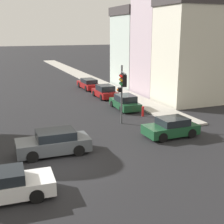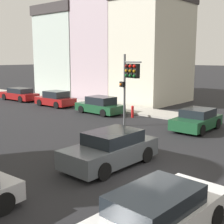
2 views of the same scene
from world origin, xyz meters
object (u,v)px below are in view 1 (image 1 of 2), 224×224
at_px(parked_car_2, 89,84).
at_px(fire_hydrant, 143,111).
at_px(crossing_car_0, 0,186).
at_px(crossing_car_1, 54,143).
at_px(traffic_signal, 122,84).
at_px(parked_car_0, 125,102).
at_px(crossing_car_2, 171,127).
at_px(parked_car_1, 105,92).

height_order(parked_car_2, fire_hydrant, parked_car_2).
height_order(crossing_car_0, crossing_car_1, crossing_car_1).
xyz_separation_m(crossing_car_0, parked_car_2, (12.09, 24.90, -0.00)).
relative_size(traffic_signal, crossing_car_0, 1.01).
bearing_deg(traffic_signal, parked_car_0, -102.83).
bearing_deg(crossing_car_0, fire_hydrant, 42.09).
distance_m(crossing_car_2, parked_car_2, 20.28).
xyz_separation_m(traffic_signal, parked_car_1, (2.53, 10.64, -2.71)).
bearing_deg(crossing_car_1, traffic_signal, -147.24).
height_order(crossing_car_0, parked_car_0, parked_car_0).
bearing_deg(parked_car_0, parked_car_2, 1.78).
distance_m(crossing_car_1, fire_hydrant, 10.70).
relative_size(crossing_car_1, parked_car_1, 1.14).
xyz_separation_m(crossing_car_1, parked_car_1, (8.79, 14.47, -0.04)).
height_order(crossing_car_0, crossing_car_2, crossing_car_2).
bearing_deg(parked_car_1, crossing_car_0, 146.48).
bearing_deg(parked_car_2, crossing_car_0, 153.13).
xyz_separation_m(traffic_signal, crossing_car_1, (-6.25, -3.83, -2.67)).
height_order(traffic_signal, crossing_car_1, traffic_signal).
bearing_deg(crossing_car_2, crossing_car_0, 20.69).
relative_size(parked_car_0, parked_car_1, 1.05).
bearing_deg(crossing_car_1, fire_hydrant, -146.64).
bearing_deg(parked_car_0, crossing_car_1, 137.17).
xyz_separation_m(parked_car_0, parked_car_1, (0.09, 5.75, 0.02)).
bearing_deg(crossing_car_1, parked_car_2, -111.95).
height_order(crossing_car_1, crossing_car_2, crossing_car_1).
relative_size(traffic_signal, parked_car_2, 0.98).
bearing_deg(parked_car_1, crossing_car_1, 147.80).
bearing_deg(crossing_car_2, parked_car_2, -91.66).
distance_m(crossing_car_2, parked_car_1, 14.32).
distance_m(crossing_car_0, fire_hydrant, 16.02).
height_order(crossing_car_2, fire_hydrant, crossing_car_2).
distance_m(crossing_car_0, parked_car_2, 27.68).
xyz_separation_m(traffic_signal, fire_hydrant, (2.81, 1.85, -2.89)).
distance_m(crossing_car_1, parked_car_2, 22.23).
xyz_separation_m(crossing_car_1, crossing_car_2, (8.45, 0.15, -0.06)).
height_order(traffic_signal, fire_hydrant, traffic_signal).
height_order(traffic_signal, parked_car_1, traffic_signal).
xyz_separation_m(parked_car_2, fire_hydrant, (0.30, -14.74, -0.15)).
xyz_separation_m(crossing_car_2, parked_car_0, (0.25, 8.57, 0.00)).
bearing_deg(crossing_car_0, crossing_car_1, 56.14).
distance_m(traffic_signal, crossing_car_0, 12.96).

